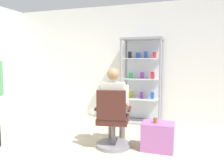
# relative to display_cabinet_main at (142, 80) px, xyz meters

# --- Properties ---
(back_wall) EXTENTS (6.00, 0.10, 2.70)m
(back_wall) POSITION_rel_display_cabinet_main_xyz_m (-0.40, 0.24, 0.39)
(back_wall) COLOR silver
(back_wall) RESTS_ON ground
(display_cabinet_main) EXTENTS (0.90, 0.45, 1.90)m
(display_cabinet_main) POSITION_rel_display_cabinet_main_xyz_m (0.00, 0.00, 0.00)
(display_cabinet_main) COLOR gray
(display_cabinet_main) RESTS_ON ground
(office_chair) EXTENTS (0.60, 0.56, 0.96)m
(office_chair) POSITION_rel_display_cabinet_main_xyz_m (-0.15, -1.69, -0.57)
(office_chair) COLOR slate
(office_chair) RESTS_ON ground
(seated_shopkeeper) EXTENTS (0.53, 0.60, 1.29)m
(seated_shopkeeper) POSITION_rel_display_cabinet_main_xyz_m (-0.17, -1.53, -0.25)
(seated_shopkeeper) COLOR slate
(seated_shopkeeper) RESTS_ON ground
(storage_crate) EXTENTS (0.49, 0.36, 0.44)m
(storage_crate) POSITION_rel_display_cabinet_main_xyz_m (0.55, -1.54, -0.74)
(storage_crate) COLOR #9E599E
(storage_crate) RESTS_ON ground
(tea_glass) EXTENTS (0.06, 0.06, 0.08)m
(tea_glass) POSITION_rel_display_cabinet_main_xyz_m (0.51, -1.58, -0.48)
(tea_glass) COLOR brown
(tea_glass) RESTS_ON storage_crate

